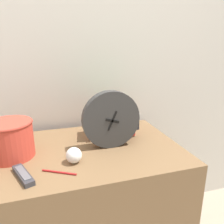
{
  "coord_description": "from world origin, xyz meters",
  "views": [
    {
      "loc": [
        -0.1,
        -0.67,
        1.26
      ],
      "look_at": [
        0.22,
        0.38,
        0.93
      ],
      "focal_mm": 35.0,
      "sensor_mm": 36.0,
      "label": 1
    }
  ],
  "objects_px": {
    "tv_remote": "(23,175)",
    "pen": "(59,172)",
    "basket": "(9,138)",
    "book_stack": "(113,120)",
    "desk_clock": "(111,120)",
    "crumpled_paper_ball": "(74,155)"
  },
  "relations": [
    {
      "from": "tv_remote",
      "to": "pen",
      "type": "xyz_separation_m",
      "value": [
        0.14,
        -0.01,
        -0.01
      ]
    },
    {
      "from": "basket",
      "to": "pen",
      "type": "xyz_separation_m",
      "value": [
        0.2,
        -0.21,
        -0.09
      ]
    },
    {
      "from": "book_stack",
      "to": "tv_remote",
      "type": "distance_m",
      "value": 0.56
    },
    {
      "from": "pen",
      "to": "desk_clock",
      "type": "bearing_deg",
      "value": 32.71
    },
    {
      "from": "book_stack",
      "to": "basket",
      "type": "relative_size",
      "value": 1.24
    },
    {
      "from": "book_stack",
      "to": "pen",
      "type": "distance_m",
      "value": 0.46
    },
    {
      "from": "basket",
      "to": "crumpled_paper_ball",
      "type": "bearing_deg",
      "value": -27.64
    },
    {
      "from": "book_stack",
      "to": "basket",
      "type": "distance_m",
      "value": 0.54
    },
    {
      "from": "book_stack",
      "to": "crumpled_paper_ball",
      "type": "relative_size",
      "value": 3.84
    },
    {
      "from": "basket",
      "to": "desk_clock",
      "type": "bearing_deg",
      "value": -4.13
    },
    {
      "from": "basket",
      "to": "pen",
      "type": "bearing_deg",
      "value": -46.24
    },
    {
      "from": "desk_clock",
      "to": "basket",
      "type": "height_order",
      "value": "desk_clock"
    },
    {
      "from": "tv_remote",
      "to": "pen",
      "type": "height_order",
      "value": "tv_remote"
    },
    {
      "from": "book_stack",
      "to": "basket",
      "type": "bearing_deg",
      "value": -167.96
    },
    {
      "from": "tv_remote",
      "to": "basket",
      "type": "bearing_deg",
      "value": 107.9
    },
    {
      "from": "crumpled_paper_ball",
      "to": "pen",
      "type": "height_order",
      "value": "crumpled_paper_ball"
    },
    {
      "from": "tv_remote",
      "to": "crumpled_paper_ball",
      "type": "bearing_deg",
      "value": 15.68
    },
    {
      "from": "tv_remote",
      "to": "book_stack",
      "type": "bearing_deg",
      "value": 33.83
    },
    {
      "from": "pen",
      "to": "tv_remote",
      "type": "bearing_deg",
      "value": 175.74
    },
    {
      "from": "desk_clock",
      "to": "crumpled_paper_ball",
      "type": "distance_m",
      "value": 0.25
    },
    {
      "from": "basket",
      "to": "book_stack",
      "type": "bearing_deg",
      "value": 12.04
    },
    {
      "from": "crumpled_paper_ball",
      "to": "pen",
      "type": "distance_m",
      "value": 0.1
    }
  ]
}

